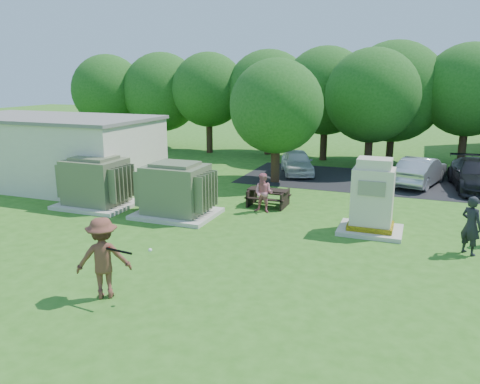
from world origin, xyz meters
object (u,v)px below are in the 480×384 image
at_px(person_at_picnic, 264,193).
at_px(car_white, 297,162).
at_px(batter, 103,258).
at_px(transformer_right, 176,191).
at_px(car_silver_a, 421,171).
at_px(transformer_left, 96,183).
at_px(person_by_generator, 471,226).
at_px(generator_cabinet, 372,200).
at_px(car_dark, 476,175).
at_px(picnic_table, 268,195).

relative_size(person_at_picnic, car_white, 0.41).
bearing_deg(person_at_picnic, car_white, 96.51).
xyz_separation_m(batter, person_at_picnic, (1.30, 8.26, -0.22)).
bearing_deg(transformer_right, car_silver_a, 45.74).
distance_m(transformer_left, transformer_right, 3.70).
xyz_separation_m(person_by_generator, person_at_picnic, (-7.16, 2.00, -0.12)).
relative_size(generator_cabinet, car_white, 0.68).
relative_size(transformer_right, car_dark, 0.62).
distance_m(picnic_table, person_by_generator, 7.86).
xyz_separation_m(car_white, car_dark, (8.74, -0.57, 0.06)).
bearing_deg(person_at_picnic, car_silver_a, 53.68).
bearing_deg(transformer_right, car_white, 76.09).
bearing_deg(person_by_generator, person_at_picnic, 26.40).
distance_m(picnic_table, car_dark, 10.32).
height_order(transformer_left, batter, transformer_left).
height_order(transformer_right, person_by_generator, transformer_right).
xyz_separation_m(generator_cabinet, batter, (-5.49, -7.30, -0.12)).
bearing_deg(transformer_left, car_dark, 30.83).
distance_m(generator_cabinet, picnic_table, 4.76).
height_order(transformer_left, car_silver_a, transformer_left).
bearing_deg(transformer_left, car_white, 57.31).
height_order(transformer_right, car_dark, transformer_right).
relative_size(transformer_right, person_by_generator, 1.67).
xyz_separation_m(picnic_table, person_by_generator, (7.27, -2.95, 0.46)).
xyz_separation_m(transformer_left, car_dark, (14.77, 8.81, -0.27)).
xyz_separation_m(person_by_generator, car_dark, (0.94, 9.19, -0.20)).
relative_size(picnic_table, car_white, 0.44).
xyz_separation_m(transformer_right, picnic_table, (2.85, 2.58, -0.53)).
bearing_deg(car_silver_a, picnic_table, 63.30).
xyz_separation_m(batter, car_white, (0.66, 16.02, -0.35)).
relative_size(transformer_right, picnic_table, 1.81).
bearing_deg(picnic_table, transformer_right, -137.91).
height_order(batter, car_white, batter).
distance_m(picnic_table, car_silver_a, 8.58).
height_order(transformer_left, picnic_table, transformer_left).
bearing_deg(generator_cabinet, car_dark, 64.36).
distance_m(car_white, car_dark, 8.76).
height_order(car_white, car_silver_a, car_silver_a).
xyz_separation_m(transformer_right, batter, (1.67, -6.64, 0.03)).
relative_size(transformer_right, generator_cabinet, 1.17).
height_order(picnic_table, car_white, car_white).
bearing_deg(generator_cabinet, transformer_right, -174.74).
distance_m(batter, car_white, 16.04).
relative_size(picnic_table, car_silver_a, 0.39).
bearing_deg(car_dark, picnic_table, -148.81).
bearing_deg(batter, person_at_picnic, -130.36).
distance_m(transformer_right, car_silver_a, 12.41).
distance_m(person_by_generator, car_silver_a, 9.38).
bearing_deg(car_white, person_by_generator, -72.70).
bearing_deg(transformer_left, transformer_right, 0.00).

